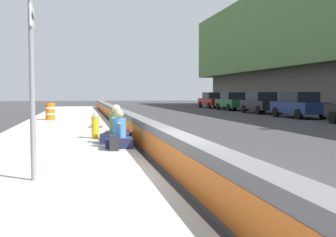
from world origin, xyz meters
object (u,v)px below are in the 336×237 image
object	(u,v)px
parked_car_fourth	(299,105)
parked_car_midline	(261,103)
seated_person_rear	(117,130)
construction_barrel	(50,111)
route_sign_post	(32,60)
seated_person_foreground	(120,136)
seated_person_middle	(116,131)
backpack	(114,143)
fire_hydrant	(95,125)
parked_car_far	(232,101)
parked_car_farther	(212,100)

from	to	relation	value
parked_car_fourth	parked_car_midline	world-z (taller)	same
seated_person_rear	construction_barrel	bearing A→B (deg)	14.69
parked_car_fourth	construction_barrel	bearing A→B (deg)	93.09
route_sign_post	seated_person_foreground	xyz separation A→B (m)	(3.99, -1.83, -1.74)
seated_person_middle	parked_car_fourth	distance (m)	18.06
seated_person_rear	parked_car_fourth	xyz separation A→B (m)	(11.65, -12.87, 0.39)
backpack	parked_car_midline	distance (m)	23.99
fire_hydrant	parked_car_midline	size ratio (longest dim) A/B	0.20
seated_person_foreground	backpack	distance (m)	0.58
fire_hydrant	backpack	size ratio (longest dim) A/B	2.20
seated_person_foreground	backpack	world-z (taller)	seated_person_foreground
seated_person_rear	parked_car_fourth	size ratio (longest dim) A/B	0.23
fire_hydrant	seated_person_rear	size ratio (longest dim) A/B	0.83
route_sign_post	parked_car_midline	bearing A→B (deg)	-32.36
route_sign_post	fire_hydrant	bearing A→B (deg)	-10.87
seated_person_rear	parked_car_far	bearing A→B (deg)	-28.23
seated_person_foreground	parked_car_midline	distance (m)	23.44
seated_person_rear	seated_person_middle	bearing A→B (deg)	173.41
seated_person_rear	parked_car_midline	xyz separation A→B (m)	(17.63, -12.94, 0.39)
seated_person_foreground	fire_hydrant	bearing A→B (deg)	12.70
seated_person_middle	construction_barrel	size ratio (longest dim) A/B	1.23
parked_car_farther	seated_person_foreground	bearing A→B (deg)	157.87
route_sign_post	parked_car_farther	xyz separation A→B (m)	(35.77, -14.76, -1.35)
parked_car_fourth	parked_car_farther	xyz separation A→B (m)	(18.29, 0.04, 0.00)
seated_person_middle	parked_car_fourth	world-z (taller)	parked_car_fourth
parked_car_fourth	parked_car_farther	world-z (taller)	same
route_sign_post	parked_car_farther	world-z (taller)	route_sign_post
parked_car_fourth	parked_car_midline	bearing A→B (deg)	-0.64
seated_person_rear	parked_car_far	world-z (taller)	parked_car_far
seated_person_rear	parked_car_midline	bearing A→B (deg)	-36.27
construction_barrel	parked_car_farther	xyz separation A→B (m)	(19.14, -15.67, 0.24)
seated_person_foreground	seated_person_middle	bearing A→B (deg)	0.82
parked_car_midline	parked_car_farther	bearing A→B (deg)	0.48
seated_person_rear	backpack	size ratio (longest dim) A/B	2.65
backpack	route_sign_post	bearing A→B (deg)	154.61
construction_barrel	parked_car_far	xyz separation A→B (m)	(13.15, -15.69, 0.24)
seated_person_foreground	parked_car_far	bearing A→B (deg)	-26.66
parked_car_far	parked_car_farther	xyz separation A→B (m)	(5.99, 0.02, 0.00)
seated_person_rear	construction_barrel	distance (m)	11.17
seated_person_rear	parked_car_farther	bearing A→B (deg)	-23.21
seated_person_middle	route_sign_post	bearing A→B (deg)	159.68
route_sign_post	seated_person_foreground	bearing A→B (deg)	-24.71
backpack	parked_car_fourth	size ratio (longest dim) A/B	0.09
seated_person_foreground	seated_person_rear	bearing A→B (deg)	-2.86
backpack	construction_barrel	xyz separation A→B (m)	(13.18, 2.55, 0.28)
route_sign_post	fire_hydrant	distance (m)	6.86
construction_barrel	seated_person_foreground	bearing A→B (deg)	-167.77
route_sign_post	seated_person_rear	distance (m)	6.38
fire_hydrant	parked_car_farther	distance (m)	32.19
parked_car_farther	seated_person_middle	bearing A→B (deg)	157.24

